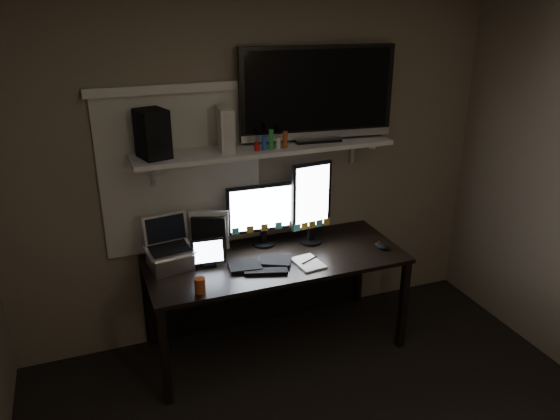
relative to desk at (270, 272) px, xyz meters
name	(u,v)px	position (x,y,z in m)	size (l,w,h in m)	color
back_wall	(258,171)	(0.00, 0.25, 0.70)	(3.60, 3.60, 0.00)	#6E624F
window_blinds	(182,174)	(-0.55, 0.24, 0.75)	(1.10, 0.02, 1.10)	beige
desk	(270,272)	(0.00, 0.00, 0.00)	(1.80, 0.75, 0.73)	black
wall_shelf	(265,148)	(0.00, 0.08, 0.91)	(1.80, 0.35, 0.03)	beige
monitor_landscape	(264,214)	(-0.01, 0.11, 0.41)	(0.54, 0.06, 0.47)	black
monitor_portrait	(311,203)	(0.33, 0.03, 0.49)	(0.31, 0.06, 0.62)	black
keyboard	(260,264)	(-0.14, -0.20, 0.19)	(0.44, 0.17, 0.03)	black
mouse	(381,246)	(0.76, -0.26, 0.20)	(0.07, 0.11, 0.04)	black
notepad	(308,263)	(0.17, -0.29, 0.18)	(0.17, 0.23, 0.01)	silver
tablet	(208,253)	(-0.47, -0.08, 0.28)	(0.23, 0.10, 0.20)	black
file_sorter	(209,232)	(-0.41, 0.13, 0.33)	(0.24, 0.11, 0.30)	black
laptop	(169,245)	(-0.71, -0.02, 0.35)	(0.30, 0.25, 0.34)	#B6B6BB
cup	(200,285)	(-0.60, -0.41, 0.23)	(0.07, 0.07, 0.10)	#913B1A
sticky_notes	(252,269)	(-0.21, -0.22, 0.18)	(0.28, 0.21, 0.00)	gold
tv	(317,94)	(0.39, 0.11, 1.25)	(1.08, 0.20, 0.65)	black
game_console	(224,129)	(-0.28, 0.09, 1.07)	(0.07, 0.24, 0.28)	beige
speaker	(152,134)	(-0.75, 0.07, 1.08)	(0.17, 0.20, 0.31)	black
bottles	(271,140)	(0.01, -0.01, 0.99)	(0.20, 0.05, 0.13)	#A50F0C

